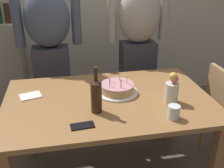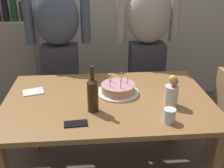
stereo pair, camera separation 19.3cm
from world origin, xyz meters
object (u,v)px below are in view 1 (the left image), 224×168
(water_glass_near, at_px, (174,112))
(cell_phone, at_px, (82,126))
(birthday_cake, at_px, (117,89))
(flower_vase, at_px, (172,89))
(person_woman_cardigan, at_px, (138,47))
(wine_bottle, at_px, (96,95))
(person_man_bearded, at_px, (50,52))
(napkin_stack, at_px, (30,96))

(water_glass_near, xyz_separation_m, cell_phone, (-0.58, 0.02, -0.04))
(birthday_cake, relative_size, flower_vase, 1.41)
(cell_phone, relative_size, flower_vase, 0.63)
(flower_vase, height_order, person_woman_cardigan, person_woman_cardigan)
(cell_phone, xyz_separation_m, flower_vase, (0.65, 0.19, 0.10))
(wine_bottle, distance_m, cell_phone, 0.23)
(water_glass_near, xyz_separation_m, person_woman_cardigan, (0.09, 1.12, 0.09))
(person_man_bearded, bearing_deg, flower_vase, 132.68)
(birthday_cake, xyz_separation_m, napkin_stack, (-0.64, 0.07, -0.03))
(cell_phone, xyz_separation_m, person_woman_cardigan, (0.66, 1.10, 0.13))
(birthday_cake, xyz_separation_m, flower_vase, (0.34, -0.21, 0.07))
(cell_phone, bearing_deg, napkin_stack, 121.65)
(person_woman_cardigan, bearing_deg, wine_bottle, 59.56)
(person_woman_cardigan, bearing_deg, person_man_bearded, 0.00)
(person_man_bearded, distance_m, person_woman_cardigan, 0.86)
(cell_phone, relative_size, napkin_stack, 0.95)
(wine_bottle, relative_size, person_woman_cardigan, 0.19)
(water_glass_near, distance_m, person_man_bearded, 1.36)
(water_glass_near, distance_m, wine_bottle, 0.51)
(cell_phone, distance_m, person_man_bearded, 1.12)
(birthday_cake, bearing_deg, person_woman_cardigan, 62.64)
(wine_bottle, bearing_deg, water_glass_near, -20.69)
(water_glass_near, relative_size, wine_bottle, 0.28)
(wine_bottle, distance_m, person_woman_cardigan, 1.09)
(cell_phone, distance_m, napkin_stack, 0.58)
(wine_bottle, bearing_deg, cell_phone, -124.99)
(wine_bottle, relative_size, flower_vase, 1.40)
(person_man_bearded, bearing_deg, wine_bottle, 107.87)
(birthday_cake, height_order, person_woman_cardigan, person_woman_cardigan)
(water_glass_near, bearing_deg, cell_phone, 178.14)
(birthday_cake, height_order, person_man_bearded, person_man_bearded)
(wine_bottle, height_order, cell_phone, wine_bottle)
(napkin_stack, distance_m, person_woman_cardigan, 1.19)
(flower_vase, bearing_deg, napkin_stack, 164.21)
(wine_bottle, relative_size, person_man_bearded, 0.19)
(birthday_cake, distance_m, water_glass_near, 0.50)
(napkin_stack, height_order, person_man_bearded, person_man_bearded)
(napkin_stack, bearing_deg, person_woman_cardigan, 32.15)
(flower_vase, height_order, person_man_bearded, person_man_bearded)
(birthday_cake, height_order, water_glass_near, birthday_cake)
(water_glass_near, distance_m, flower_vase, 0.23)
(birthday_cake, distance_m, person_man_bearded, 0.86)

